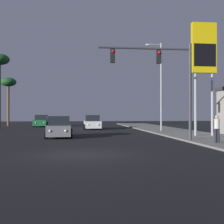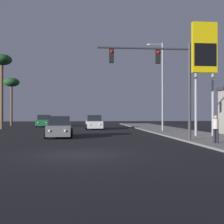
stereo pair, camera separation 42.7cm
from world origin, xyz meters
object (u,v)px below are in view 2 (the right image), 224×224
object	(u,v)px
car_grey	(59,128)
street_lamp	(161,82)
traffic_light_mast	(164,72)
pedestrian_on_sidewalk	(216,128)
gas_station_sign	(204,54)
car_white	(94,123)
palm_tree_mid	(2,64)
car_green	(44,121)
palm_tree_far	(11,84)

from	to	relation	value
car_grey	street_lamp	size ratio (longest dim) A/B	0.48
traffic_light_mast	pedestrian_on_sidewalk	size ratio (longest dim) A/B	3.89
street_lamp	gas_station_sign	xyz separation A→B (m)	(1.52, -7.43, 1.50)
car_white	street_lamp	size ratio (longest dim) A/B	0.48
car_grey	gas_station_sign	bearing A→B (deg)	173.44
car_grey	palm_tree_mid	bearing A→B (deg)	-61.09
gas_station_sign	pedestrian_on_sidewalk	world-z (taller)	gas_station_sign
gas_station_sign	pedestrian_on_sidewalk	xyz separation A→B (m)	(-1.69, -5.83, -5.58)
car_white	gas_station_sign	xyz separation A→B (m)	(8.17, -13.30, 5.86)
car_grey	car_white	bearing A→B (deg)	-105.92
car_white	pedestrian_on_sidewalk	size ratio (longest dim) A/B	2.59
car_white	pedestrian_on_sidewalk	xyz separation A→B (m)	(6.47, -19.13, 0.27)
car_white	car_grey	size ratio (longest dim) A/B	1.00
car_green	gas_station_sign	size ratio (longest dim) A/B	0.48
car_white	gas_station_sign	size ratio (longest dim) A/B	0.48
car_grey	pedestrian_on_sidewalk	distance (m)	11.99
car_grey	traffic_light_mast	xyz separation A→B (m)	(7.22, -4.65, 3.91)
car_grey	traffic_light_mast	distance (m)	9.44
car_green	car_grey	bearing A→B (deg)	101.92
car_green	street_lamp	bearing A→B (deg)	136.35
car_grey	pedestrian_on_sidewalk	xyz separation A→B (m)	(9.75, -6.98, 0.27)
palm_tree_far	gas_station_sign	bearing A→B (deg)	-50.73
pedestrian_on_sidewalk	palm_tree_mid	xyz separation A→B (m)	(-17.48, 20.52, 6.78)
street_lamp	pedestrian_on_sidewalk	bearing A→B (deg)	-90.74
palm_tree_far	palm_tree_mid	bearing A→B (deg)	-84.23
street_lamp	car_grey	bearing A→B (deg)	-147.67
pedestrian_on_sidewalk	gas_station_sign	bearing A→B (deg)	73.79
car_grey	traffic_light_mast	bearing A→B (deg)	146.38
car_white	traffic_light_mast	bearing A→B (deg)	101.72
car_white	palm_tree_far	world-z (taller)	palm_tree_far
palm_tree_mid	traffic_light_mast	bearing A→B (deg)	-50.59
street_lamp	car_white	bearing A→B (deg)	138.50
gas_station_sign	palm_tree_far	xyz separation A→B (m)	(-20.19, 24.69, -0.34)
car_green	gas_station_sign	distance (m)	26.55
car_grey	street_lamp	distance (m)	12.52
car_grey	pedestrian_on_sidewalk	size ratio (longest dim) A/B	2.59
car_green	palm_tree_mid	size ratio (longest dim) A/B	0.48
traffic_light_mast	palm_tree_mid	world-z (taller)	palm_tree_mid
traffic_light_mast	palm_tree_mid	distance (m)	23.75
car_green	street_lamp	distance (m)	19.67
car_grey	palm_tree_mid	distance (m)	17.11
street_lamp	car_green	bearing A→B (deg)	134.20
car_green	car_white	bearing A→B (deg)	132.66
traffic_light_mast	car_white	bearing A→B (deg)	103.19
gas_station_sign	palm_tree_far	size ratio (longest dim) A/B	1.24
car_white	street_lamp	world-z (taller)	street_lamp
palm_tree_mid	palm_tree_far	xyz separation A→B (m)	(-1.01, 10.00, -1.54)
traffic_light_mast	gas_station_sign	bearing A→B (deg)	39.64
car_green	street_lamp	xyz separation A→B (m)	(13.37, -13.75, 4.36)
pedestrian_on_sidewalk	traffic_light_mast	bearing A→B (deg)	137.43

